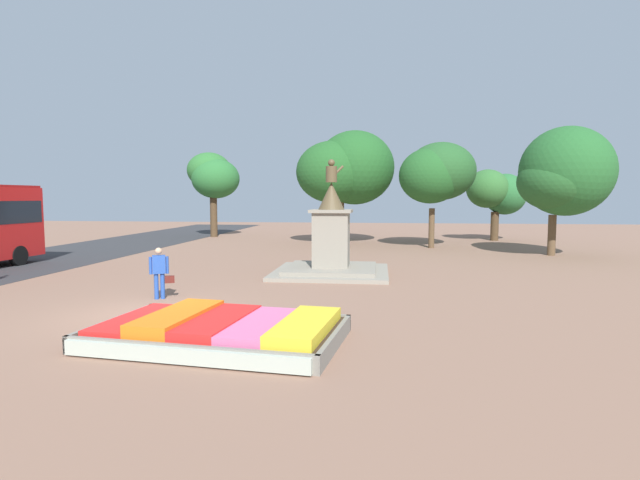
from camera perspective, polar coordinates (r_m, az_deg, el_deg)
name	(u,v)px	position (r m, az deg, el deg)	size (l,w,h in m)	color
ground_plane	(144,315)	(14.04, -19.44, -8.04)	(94.74, 94.74, 0.00)	#8C6651
flower_planter	(220,331)	(10.98, -11.37, -10.13)	(5.51, 3.75, 0.60)	#38281C
statue_monument	(331,247)	(19.98, 1.29, -0.82)	(4.54, 4.54, 4.57)	gray
pedestrian_with_handbag	(160,270)	(15.84, -17.83, -3.33)	(0.69, 0.42, 1.56)	#264CA5
park_tree_far_left	(563,174)	(28.62, 26.01, 6.77)	(4.70, 4.97, 6.67)	brown
park_tree_behind_statue	(437,173)	(31.03, 13.18, 7.44)	(4.61, 4.60, 6.38)	brown
park_tree_far_right	(213,175)	(39.76, -12.16, 7.22)	(4.21, 3.86, 6.53)	#4C3823
park_tree_street_side	(497,192)	(37.31, 19.56, 5.18)	(4.26, 3.84, 4.99)	#4C3823
park_tree_mid_canopy	(346,170)	(33.09, 3.04, 8.05)	(6.37, 5.89, 7.44)	brown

